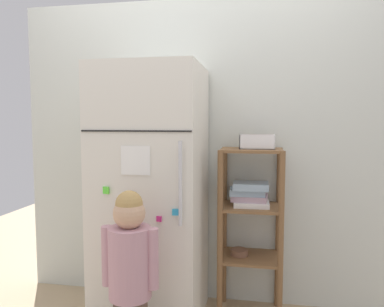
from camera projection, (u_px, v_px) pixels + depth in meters
The scene contains 5 objects.
kitchen_wall_back at pixel (199, 152), 2.62m from camera, with size 2.58×0.03×2.12m, color silver.
refrigerator at pixel (152, 195), 2.35m from camera, with size 0.64×0.65×1.62m.
child_standing at pixel (130, 262), 1.87m from camera, with size 0.30×0.22×0.93m.
pantry_shelf_unit at pixel (250, 211), 2.39m from camera, with size 0.40×0.33×1.10m.
fruit_bin at pixel (257, 143), 2.35m from camera, with size 0.22×0.14×0.09m.
Camera 1 is at (0.41, -2.22, 1.27)m, focal length 34.55 mm.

